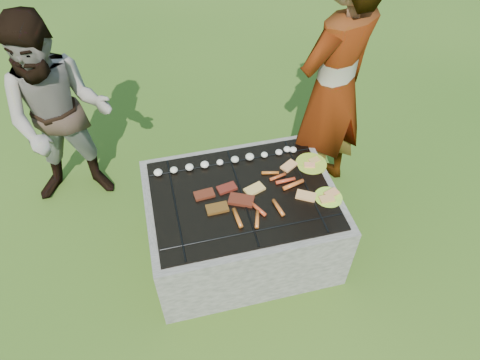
{
  "coord_description": "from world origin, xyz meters",
  "views": [
    {
      "loc": [
        -0.47,
        -1.85,
        2.78
      ],
      "look_at": [
        0.0,
        0.05,
        0.7
      ],
      "focal_mm": 32.0,
      "sensor_mm": 36.0,
      "label": 1
    }
  ],
  "objects_px": {
    "plate_near": "(328,197)",
    "bystander": "(61,118)",
    "fire_pit": "(242,224)",
    "plate_far": "(311,164)",
    "cook": "(333,90)"
  },
  "relations": [
    {
      "from": "bystander",
      "to": "fire_pit",
      "type": "bearing_deg",
      "value": -32.38
    },
    {
      "from": "fire_pit",
      "to": "cook",
      "type": "distance_m",
      "value": 1.18
    },
    {
      "from": "fire_pit",
      "to": "bystander",
      "type": "xyz_separation_m",
      "value": [
        -1.16,
        0.89,
        0.52
      ]
    },
    {
      "from": "fire_pit",
      "to": "cook",
      "type": "relative_size",
      "value": 0.67
    },
    {
      "from": "cook",
      "to": "fire_pit",
      "type": "bearing_deg",
      "value": 7.75
    },
    {
      "from": "plate_near",
      "to": "fire_pit",
      "type": "bearing_deg",
      "value": 163.67
    },
    {
      "from": "plate_near",
      "to": "cook",
      "type": "bearing_deg",
      "value": 69.6
    },
    {
      "from": "plate_near",
      "to": "bystander",
      "type": "bearing_deg",
      "value": 148.58
    },
    {
      "from": "fire_pit",
      "to": "plate_near",
      "type": "height_order",
      "value": "plate_near"
    },
    {
      "from": "fire_pit",
      "to": "cook",
      "type": "bearing_deg",
      "value": 32.54
    },
    {
      "from": "fire_pit",
      "to": "plate_far",
      "type": "height_order",
      "value": "plate_far"
    },
    {
      "from": "fire_pit",
      "to": "plate_near",
      "type": "relative_size",
      "value": 6.45
    },
    {
      "from": "fire_pit",
      "to": "plate_far",
      "type": "distance_m",
      "value": 0.67
    },
    {
      "from": "cook",
      "to": "bystander",
      "type": "xyz_separation_m",
      "value": [
        -1.97,
        0.36,
        -0.16
      ]
    },
    {
      "from": "cook",
      "to": "bystander",
      "type": "distance_m",
      "value": 2.01
    }
  ]
}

